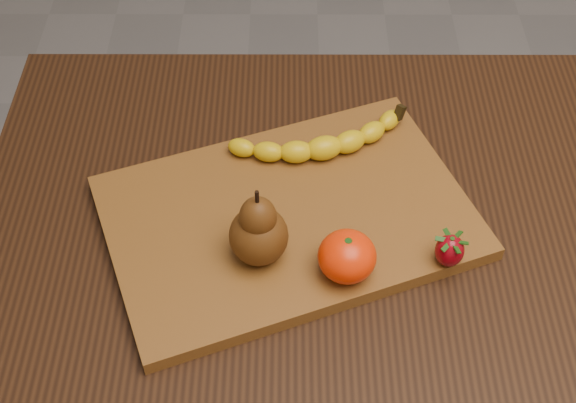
{
  "coord_description": "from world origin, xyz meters",
  "views": [
    {
      "loc": [
        -0.09,
        -0.66,
        1.55
      ],
      "look_at": [
        -0.09,
        0.01,
        0.8
      ],
      "focal_mm": 50.0,
      "sensor_mm": 36.0,
      "label": 1
    }
  ],
  "objects_px": {
    "table": "(355,272)",
    "cutting_board": "(288,217)",
    "pear": "(258,225)",
    "mandarin": "(347,256)"
  },
  "relations": [
    {
      "from": "pear",
      "to": "mandarin",
      "type": "bearing_deg",
      "value": -14.04
    },
    {
      "from": "table",
      "to": "cutting_board",
      "type": "xyz_separation_m",
      "value": [
        -0.09,
        0.01,
        0.11
      ]
    },
    {
      "from": "pear",
      "to": "mandarin",
      "type": "xyz_separation_m",
      "value": [
        0.1,
        -0.03,
        -0.03
      ]
    },
    {
      "from": "table",
      "to": "mandarin",
      "type": "bearing_deg",
      "value": -104.84
    },
    {
      "from": "table",
      "to": "pear",
      "type": "distance_m",
      "value": 0.22
    },
    {
      "from": "cutting_board",
      "to": "mandarin",
      "type": "xyz_separation_m",
      "value": [
        0.07,
        -0.09,
        0.04
      ]
    },
    {
      "from": "table",
      "to": "mandarin",
      "type": "distance_m",
      "value": 0.17
    },
    {
      "from": "cutting_board",
      "to": "pear",
      "type": "distance_m",
      "value": 0.1
    },
    {
      "from": "table",
      "to": "pear",
      "type": "relative_size",
      "value": 9.07
    },
    {
      "from": "table",
      "to": "cutting_board",
      "type": "bearing_deg",
      "value": 176.29
    }
  ]
}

